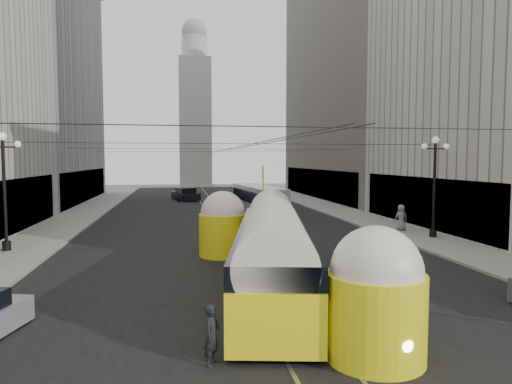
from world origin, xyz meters
name	(u,v)px	position (x,y,z in m)	size (l,w,h in m)	color
road	(216,216)	(0.00, 32.50, 0.00)	(20.00, 85.00, 0.02)	black
sidewalk_left	(85,213)	(-12.00, 36.00, 0.07)	(4.00, 72.00, 0.15)	gray
sidewalk_right	(331,208)	(12.00, 36.00, 0.07)	(4.00, 72.00, 0.15)	gray
rail_left	(208,216)	(-0.75, 32.50, 0.00)	(0.12, 85.00, 0.04)	gray
rail_right	(224,215)	(0.75, 32.50, 0.00)	(0.12, 85.00, 0.04)	gray
building_left_far	(29,78)	(-19.99, 48.00, 14.31)	(12.60, 28.60, 28.60)	#999999
building_right_far	(361,72)	(20.00, 48.00, 16.31)	(12.60, 32.60, 32.60)	#514C47
distant_tower	(195,107)	(0.00, 80.00, 14.97)	(6.00, 6.00, 31.36)	#B2AFA8
lamppost_left_mid	(4,184)	(-12.60, 18.00, 3.74)	(1.86, 0.44, 6.37)	black
lamppost_right_mid	(434,181)	(12.60, 18.00, 3.74)	(1.86, 0.44, 6.37)	black
catenary	(218,150)	(0.12, 31.49, 5.88)	(25.00, 72.00, 0.23)	black
streetcar	(273,247)	(0.22, 8.77, 1.70)	(5.11, 15.67, 3.49)	yellow
city_bus	(258,200)	(3.66, 31.31, 1.49)	(3.30, 10.88, 2.72)	#B4B6BA
sedan_white_far	(241,195)	(4.45, 47.82, 0.58)	(1.75, 4.11, 1.29)	white
sedan_dark_far	(186,194)	(-2.44, 48.57, 0.72)	(3.55, 5.40, 1.58)	black
pedestrian_crossing_a	(212,335)	(-2.60, 2.59, 0.77)	(0.56, 0.37, 1.54)	black
pedestrian_crossing_b	(387,324)	(1.96, 2.49, 0.79)	(0.77, 0.60, 1.59)	beige
pedestrian_sidewalk_right	(401,217)	(11.90, 20.89, 1.05)	(0.88, 0.54, 1.80)	slate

